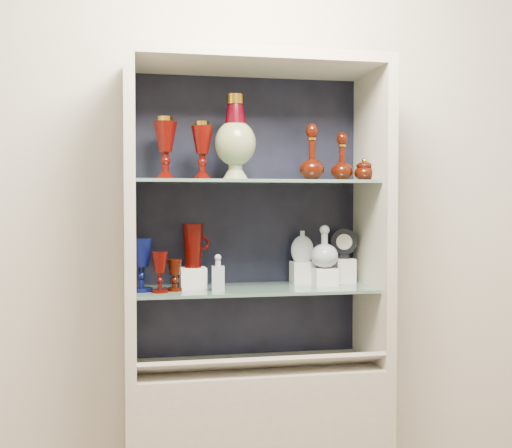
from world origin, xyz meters
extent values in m
cube|color=beige|center=(0.00, 1.75, 1.40)|extent=(3.50, 0.02, 2.80)
cube|color=black|center=(0.00, 1.72, 1.32)|extent=(0.98, 0.02, 1.15)
cube|color=#B8AF9E|center=(-0.48, 1.53, 1.32)|extent=(0.04, 0.40, 1.15)
cube|color=#B8AF9E|center=(0.48, 1.53, 1.32)|extent=(0.04, 0.40, 1.15)
cube|color=#B8AF9E|center=(0.00, 1.53, 1.92)|extent=(1.00, 0.40, 0.04)
cube|color=slate|center=(0.00, 1.55, 1.04)|extent=(0.92, 0.34, 0.01)
cube|color=slate|center=(0.00, 1.55, 1.46)|extent=(0.92, 0.34, 0.01)
cube|color=#B8AF9E|center=(0.00, 1.42, 0.78)|extent=(0.92, 0.17, 0.09)
cube|color=white|center=(0.28, 1.42, 0.80)|extent=(0.10, 0.06, 0.03)
cube|color=white|center=(0.06, 1.42, 0.80)|extent=(0.10, 0.06, 0.03)
cube|color=white|center=(-0.23, 1.42, 0.80)|extent=(0.10, 0.06, 0.03)
cube|color=white|center=(-0.11, 1.42, 0.80)|extent=(0.10, 0.06, 0.03)
cube|color=silver|center=(-0.24, 1.58, 1.09)|extent=(0.10, 0.10, 0.08)
cube|color=silver|center=(0.21, 1.63, 1.09)|extent=(0.09, 0.09, 0.09)
cube|color=silver|center=(0.28, 1.55, 1.08)|extent=(0.09, 0.09, 0.07)
cube|color=silver|center=(0.39, 1.63, 1.10)|extent=(0.08, 0.08, 0.10)
camera|label=1|loc=(-0.47, -0.91, 1.39)|focal=45.00mm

